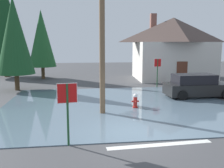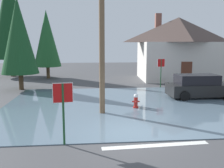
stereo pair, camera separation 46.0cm
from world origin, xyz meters
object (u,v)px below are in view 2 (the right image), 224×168
Objects in this scene: stop_sign_far at (161,67)px; house at (178,48)px; pine_tree_short_left at (10,17)px; parked_car at (200,87)px; stop_sign_near at (63,101)px; pine_tree_mid_left at (47,39)px; fire_hydrant at (136,101)px; pine_tree_tall_left at (19,36)px; utility_pole at (102,30)px.

stop_sign_far is 6.12m from house.
parked_car is at bearing -39.32° from pine_tree_short_left.
pine_tree_short_left is (-7.60, 20.34, 4.87)m from stop_sign_near.
stop_sign_far reaches higher than parked_car.
pine_tree_mid_left is 0.64× the size of pine_tree_short_left.
fire_hydrant is 15.47m from pine_tree_mid_left.
pine_tree_tall_left is 6.71m from pine_tree_mid_left.
pine_tree_short_left reaches higher than house.
utility_pole is 1.14× the size of pine_tree_tall_left.
pine_tree_tall_left is at bearing 178.65° from stop_sign_far.
pine_tree_mid_left is at bearing 80.80° from pine_tree_tall_left.
pine_tree_short_left reaches higher than parked_car.
house reaches higher than stop_sign_far.
utility_pole is 1.82× the size of parked_car.
fire_hydrant is 0.10× the size of house.
pine_tree_short_left reaches higher than utility_pole.
fire_hydrant is 7.37m from stop_sign_far.
pine_tree_tall_left is at bearing -99.20° from pine_tree_mid_left.
stop_sign_far is 0.34× the size of pine_tree_mid_left.
parked_car is (8.33, 7.30, -0.84)m from stop_sign_near.
house is at bearing 60.68° from fire_hydrant.
house is 15.19m from pine_tree_tall_left.
stop_sign_near reaches higher than parked_car.
fire_hydrant is 13.47m from house.
pine_tree_tall_left is at bearing -161.72° from house.
pine_tree_short_left is (-3.15, 8.78, 2.27)m from pine_tree_tall_left.
pine_tree_mid_left is (-11.70, 10.88, 3.39)m from parked_car.
stop_sign_far is 12.52m from pine_tree_mid_left.
parked_car is at bearing 26.10° from utility_pole.
utility_pole is 0.98× the size of house.
utility_pole reaches higher than stop_sign_near.
pine_tree_mid_left reaches higher than stop_sign_far.
stop_sign_near is 0.93× the size of stop_sign_far.
stop_sign_near is at bearing -125.89° from fire_hydrant.
pine_tree_tall_left is (-7.94, 6.73, 3.79)m from fire_hydrant.
utility_pole is at bearing -60.70° from pine_tree_short_left.
parked_car reaches higher than fire_hydrant.
parked_car is (-1.62, -9.02, -2.49)m from house.
stop_sign_near is 0.31× the size of pine_tree_tall_left.
pine_tree_tall_left reaches higher than house.
stop_sign_near is at bearing -79.50° from pine_tree_mid_left.
pine_tree_tall_left is 1.01× the size of pine_tree_mid_left.
stop_sign_near is at bearing -111.55° from utility_pole.
pine_tree_tall_left is (-11.24, 0.26, 2.49)m from stop_sign_far.
pine_tree_mid_left reaches higher than stop_sign_near.
pine_tree_mid_left is at bearing 100.50° from stop_sign_near.
parked_car is at bearing -69.05° from stop_sign_far.
utility_pole reaches higher than pine_tree_mid_left.
pine_tree_short_left is at bearing 110.48° from stop_sign_near.
utility_pole is at bearing -125.53° from stop_sign_far.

